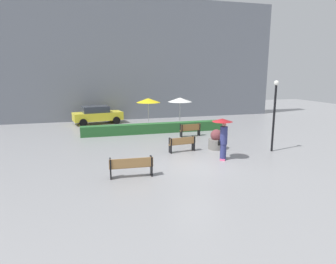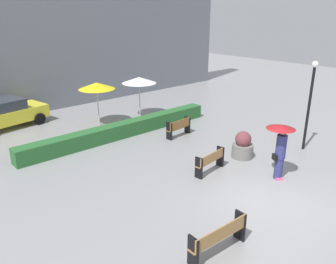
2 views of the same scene
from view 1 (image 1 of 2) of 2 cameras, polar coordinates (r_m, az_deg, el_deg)
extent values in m
plane|color=gray|center=(14.22, 5.79, -6.73)|extent=(60.00, 60.00, 0.00)
cube|color=#9E7242|center=(12.78, -7.21, -6.75)|extent=(1.89, 0.36, 0.04)
cube|color=#9E7242|center=(12.57, -7.16, -6.01)|extent=(1.88, 0.13, 0.40)
cube|color=black|center=(12.72, -11.16, -7.04)|extent=(0.08, 0.37, 0.87)
cube|color=black|center=(12.87, -3.28, -6.61)|extent=(0.08, 0.37, 0.87)
cube|color=#9E7242|center=(16.67, 2.72, -2.32)|extent=(1.59, 0.41, 0.04)
cube|color=#9E7242|center=(16.50, 2.92, -1.72)|extent=(1.57, 0.22, 0.38)
cube|color=black|center=(16.37, 0.44, -2.67)|extent=(0.10, 0.34, 0.85)
cube|color=black|center=(16.97, 4.97, -2.20)|extent=(0.10, 0.34, 0.85)
cube|color=olive|center=(20.76, 4.31, 0.36)|extent=(1.52, 0.39, 0.04)
cube|color=olive|center=(20.59, 4.49, 0.94)|extent=(1.50, 0.17, 0.44)
cube|color=black|center=(20.46, 2.58, 0.25)|extent=(0.09, 0.36, 0.89)
cube|color=black|center=(21.04, 6.04, 0.51)|extent=(0.09, 0.36, 0.89)
cylinder|color=navy|center=(15.37, 10.71, -3.84)|extent=(0.32, 0.32, 0.84)
cube|color=#F2598C|center=(15.42, 10.63, -5.26)|extent=(0.39, 0.41, 0.08)
cylinder|color=navy|center=(15.17, 10.83, -0.65)|extent=(0.38, 0.38, 0.91)
sphere|color=tan|center=(15.06, 10.91, 1.43)|extent=(0.21, 0.21, 0.21)
cube|color=black|center=(15.26, 9.95, -2.10)|extent=(0.24, 0.29, 0.22)
cylinder|color=black|center=(15.11, 10.51, 0.62)|extent=(0.02, 0.02, 0.90)
cone|color=maroon|center=(15.04, 10.57, 2.30)|extent=(1.05, 1.05, 0.16)
cylinder|color=slate|center=(17.48, 9.37, -2.35)|extent=(0.92, 0.92, 0.59)
sphere|color=brown|center=(17.36, 9.43, -0.60)|extent=(0.69, 0.69, 0.69)
cylinder|color=black|center=(17.53, 19.96, 2.44)|extent=(0.12, 0.12, 3.76)
sphere|color=white|center=(17.36, 20.42, 8.97)|extent=(0.28, 0.28, 0.28)
cylinder|color=silver|center=(24.02, -3.84, 3.53)|extent=(0.06, 0.06, 2.24)
cone|color=yellow|center=(23.89, -3.87, 6.19)|extent=(1.94, 1.94, 0.35)
cylinder|color=silver|center=(24.39, 2.32, 3.69)|extent=(0.06, 0.06, 2.25)
cone|color=white|center=(24.26, 2.34, 6.32)|extent=(1.99, 1.99, 0.35)
cube|color=#28602D|center=(21.89, -2.59, 0.77)|extent=(10.75, 0.70, 0.73)
cube|color=slate|center=(29.01, -5.96, 13.87)|extent=(28.00, 1.20, 11.34)
cube|color=yellow|center=(26.59, -13.55, 3.03)|extent=(4.44, 2.45, 0.70)
cube|color=#333842|center=(26.47, -14.03, 4.34)|extent=(2.45, 1.97, 0.55)
cylinder|color=black|center=(27.81, -11.03, 2.77)|extent=(0.67, 0.33, 0.64)
cylinder|color=black|center=(26.14, -10.04, 2.26)|extent=(0.67, 0.33, 0.64)
cylinder|color=black|center=(27.24, -16.84, 2.31)|extent=(0.67, 0.33, 0.64)
cylinder|color=black|center=(25.53, -16.21, 1.76)|extent=(0.67, 0.33, 0.64)
camera|label=2|loc=(8.58, -47.56, 18.81)|focal=36.35mm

